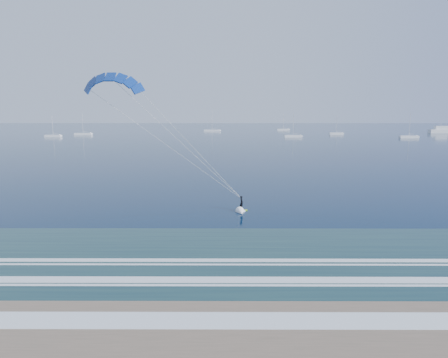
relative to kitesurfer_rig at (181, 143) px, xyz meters
name	(u,v)px	position (x,y,z in m)	size (l,w,h in m)	color
ground	(178,318)	(2.32, -23.77, -8.95)	(900.00, 900.00, 0.00)	#07203F
kitesurfer_rig	(181,143)	(0.00, 0.00, 0.00)	(19.37, 8.54, 17.63)	#9CE91B
motor_yacht	(442,130)	(136.61, 197.59, -7.27)	(15.49, 4.13, 6.34)	white
sailboat_0	(53,136)	(-82.16, 156.02, -8.28)	(8.08, 2.40, 11.08)	white
sailboat_1	(83,134)	(-73.46, 174.41, -8.26)	(9.60, 2.40, 13.06)	white
sailboat_2	(212,130)	(-3.63, 217.33, -8.26)	(10.58, 2.40, 14.01)	white
sailboat_3	(293,136)	(39.19, 154.94, -8.27)	(8.74, 2.40, 12.12)	white
sailboat_4	(283,130)	(45.23, 231.92, -8.28)	(8.21, 2.40, 11.23)	white
sailboat_5	(336,134)	(67.72, 179.60, -8.28)	(7.67, 2.40, 10.62)	white
sailboat_6	(409,137)	(95.02, 149.71, -8.27)	(9.04, 2.40, 12.20)	white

